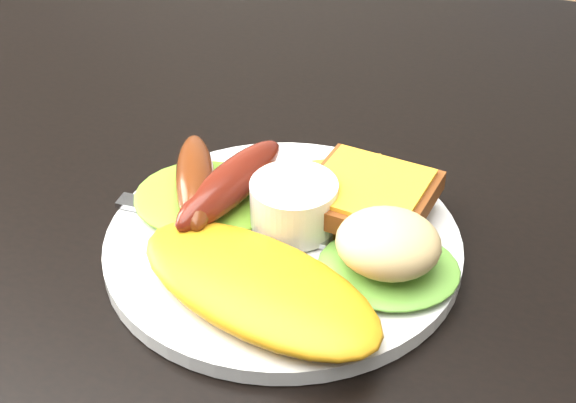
# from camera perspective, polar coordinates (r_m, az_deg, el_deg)

# --- Properties ---
(dining_table) EXTENTS (1.20, 0.80, 0.04)m
(dining_table) POSITION_cam_1_polar(r_m,az_deg,el_deg) (0.62, -6.05, 1.74)
(dining_table) COLOR black
(dining_table) RESTS_ON ground
(plate) EXTENTS (0.23, 0.23, 0.01)m
(plate) POSITION_cam_1_polar(r_m,az_deg,el_deg) (0.51, -0.36, -2.99)
(plate) COLOR white
(plate) RESTS_ON dining_table
(lettuce_left) EXTENTS (0.10, 0.09, 0.01)m
(lettuce_left) POSITION_cam_1_polar(r_m,az_deg,el_deg) (0.53, -5.89, 0.28)
(lettuce_left) COLOR #5BA41D
(lettuce_left) RESTS_ON plate
(lettuce_right) EXTENTS (0.10, 0.09, 0.01)m
(lettuce_right) POSITION_cam_1_polar(r_m,az_deg,el_deg) (0.48, 7.16, -4.70)
(lettuce_right) COLOR green
(lettuce_right) RESTS_ON plate
(omelette) EXTENTS (0.18, 0.13, 0.02)m
(omelette) POSITION_cam_1_polar(r_m,az_deg,el_deg) (0.46, -2.19, -5.97)
(omelette) COLOR gold
(omelette) RESTS_ON plate
(sausage_a) EXTENTS (0.07, 0.11, 0.03)m
(sausage_a) POSITION_cam_1_polar(r_m,az_deg,el_deg) (0.52, -6.62, 1.52)
(sausage_a) COLOR maroon
(sausage_a) RESTS_ON lettuce_left
(sausage_b) EXTENTS (0.05, 0.12, 0.03)m
(sausage_b) POSITION_cam_1_polar(r_m,az_deg,el_deg) (0.52, -4.10, 1.28)
(sausage_b) COLOR maroon
(sausage_b) RESTS_ON lettuce_left
(ramekin) EXTENTS (0.07, 0.07, 0.03)m
(ramekin) POSITION_cam_1_polar(r_m,az_deg,el_deg) (0.50, 0.41, -0.24)
(ramekin) COLOR white
(ramekin) RESTS_ON plate
(toast_a) EXTENTS (0.10, 0.10, 0.01)m
(toast_a) POSITION_cam_1_polar(r_m,az_deg,el_deg) (0.53, 3.92, 0.45)
(toast_a) COLOR brown
(toast_a) RESTS_ON plate
(toast_b) EXTENTS (0.09, 0.09, 0.01)m
(toast_b) POSITION_cam_1_polar(r_m,az_deg,el_deg) (0.51, 5.74, 0.44)
(toast_b) COLOR brown
(toast_b) RESTS_ON toast_a
(potato_salad) EXTENTS (0.06, 0.06, 0.03)m
(potato_salad) POSITION_cam_1_polar(r_m,az_deg,el_deg) (0.47, 7.14, -2.94)
(potato_salad) COLOR #F4F0B3
(potato_salad) RESTS_ON lettuce_right
(fork) EXTENTS (0.16, 0.02, 0.00)m
(fork) POSITION_cam_1_polar(r_m,az_deg,el_deg) (0.51, -3.90, -1.51)
(fork) COLOR #ADAFB7
(fork) RESTS_ON plate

